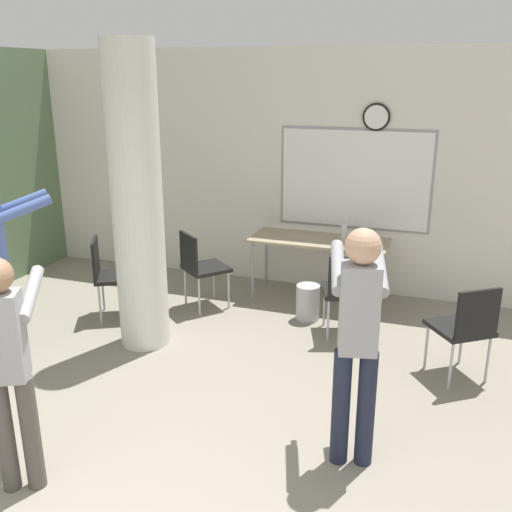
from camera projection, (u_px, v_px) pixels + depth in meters
name	position (u px, v px, depth m)	size (l,w,h in m)	color
wall_back	(304.00, 171.00, 6.75)	(8.00, 0.15, 2.80)	silver
support_pillar	(137.00, 201.00, 5.16)	(0.47, 0.47, 2.80)	silver
folding_table	(319.00, 244.00, 6.43)	(1.53, 0.62, 0.73)	tan
bottle_on_table	(344.00, 231.00, 6.32)	(0.06, 0.06, 0.28)	silver
waste_bin	(308.00, 302.00, 6.04)	(0.25, 0.25, 0.38)	#B2B2B7
chair_table_right	(347.00, 288.00, 5.55)	(0.56, 0.56, 0.87)	black
chair_near_pillar	(110.00, 271.00, 6.02)	(0.60, 0.60, 0.87)	black
chair_mid_room	(465.00, 325.00, 4.74)	(0.61, 0.61, 0.87)	black
chair_table_left	(200.00, 264.00, 6.25)	(0.62, 0.62, 0.87)	black
person_playing_front	(8.00, 357.00, 3.38)	(0.51, 0.62, 1.53)	#514C47
person_playing_side	(358.00, 330.00, 3.60)	(0.46, 0.64, 1.63)	#1E2338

